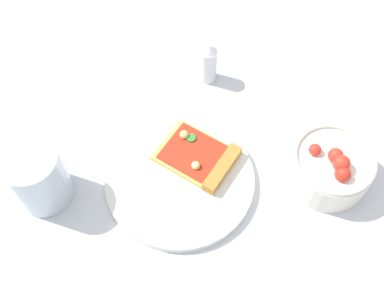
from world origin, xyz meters
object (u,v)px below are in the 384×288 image
plate (182,178)px  soda_glass (38,178)px  salad_bowl (330,167)px  pepper_shaker (208,63)px  pizza_slice_main (202,158)px

plate → soda_glass: bearing=-117.3°
salad_bowl → pepper_shaker: (-0.27, -0.04, 0.01)m
pizza_slice_main → salad_bowl: salad_bowl is taller
plate → salad_bowl: 0.23m
pizza_slice_main → pepper_shaker: size_ratio=1.75×
pepper_shaker → pizza_slice_main: bearing=-38.1°
soda_glass → pepper_shaker: 0.34m
pizza_slice_main → soda_glass: 0.24m
soda_glass → pizza_slice_main: bearing=68.5°
plate → pepper_shaker: bearing=134.4°
pizza_slice_main → salad_bowl: 0.20m
plate → pepper_shaker: 0.22m
salad_bowl → soda_glass: bearing=-119.9°
plate → pizza_slice_main: bearing=99.1°
pizza_slice_main → soda_glass: bearing=-111.5°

